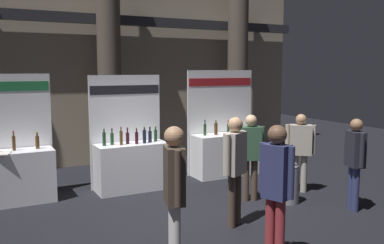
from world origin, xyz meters
name	(u,v)px	position (x,y,z in m)	size (l,w,h in m)	color
ground_plane	(175,214)	(0.00, 0.00, 0.00)	(24.00, 24.00, 0.00)	black
hall_colonnade	(101,35)	(0.00, 4.30, 3.30)	(11.69, 1.23, 6.69)	tan
exhibitor_booth_0	(5,172)	(-2.52, 1.94, 0.59)	(1.79, 0.74, 2.37)	white
exhibitor_booth_1	(131,161)	(-0.17, 1.74, 0.59)	(1.51, 0.66, 2.33)	white
exhibitor_booth_2	(226,149)	(2.22, 1.91, 0.60)	(1.74, 0.66, 2.43)	white
trash_bin	(289,184)	(2.12, -0.42, 0.35)	(0.37, 0.37, 0.70)	slate
visitor_0	(174,187)	(-0.90, -1.89, 1.07)	(0.29, 0.51, 1.79)	silver
visitor_1	(251,150)	(1.56, 0.01, 0.96)	(0.51, 0.35, 1.62)	#47382D
visitor_2	(300,146)	(2.77, 0.02, 0.94)	(0.49, 0.45, 1.57)	#ADA393
visitor_4	(355,157)	(2.84, -1.27, 0.95)	(0.34, 0.50, 1.61)	navy
visitor_6	(235,162)	(0.59, -0.93, 1.02)	(0.50, 0.37, 1.73)	#47382D
visitor_7	(276,184)	(0.31, -2.27, 1.05)	(0.30, 0.46, 1.78)	maroon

